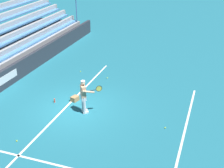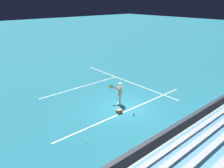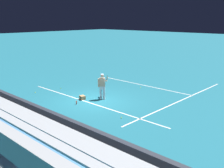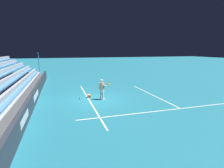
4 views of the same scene
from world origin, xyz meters
name	(u,v)px [view 3 (image 3 of 4)]	position (x,y,z in m)	size (l,w,h in m)	color
ground_plane	(94,101)	(0.00, 0.00, 0.00)	(160.00, 160.00, 0.00)	#1E6B7F
court_baseline_white	(89,102)	(0.00, -0.50, 0.00)	(12.00, 0.10, 0.01)	white
court_sideline_white	(181,100)	(4.11, 4.00, 0.00)	(0.10, 12.00, 0.01)	white
court_service_line_white	(144,85)	(0.00, 5.50, 0.00)	(8.22, 0.10, 0.01)	white
back_wall_sponsor_board	(27,111)	(0.01, -4.80, 0.55)	(26.41, 0.25, 1.10)	#2D333D
tennis_player	(102,86)	(0.14, 0.61, 0.89)	(0.64, 1.05, 1.71)	silver
ball_box_cardboard	(82,98)	(-0.78, -0.36, 0.13)	(0.40, 0.30, 0.26)	#A87F51
tennis_ball_near_player	(140,88)	(0.26, 4.63, 0.03)	(0.07, 0.07, 0.07)	#CCE533
tennis_ball_on_baseline	(121,118)	(3.33, -1.11, 0.03)	(0.07, 0.07, 0.07)	#CCE533
tennis_ball_midcourt	(35,93)	(-4.45, -1.69, 0.03)	(0.07, 0.07, 0.07)	#CCE533
tennis_ball_toward_net	(61,88)	(-4.06, 0.27, 0.03)	(0.07, 0.07, 0.07)	#CCE533
water_bottle	(76,103)	(-0.27, -1.28, 0.11)	(0.07, 0.07, 0.22)	#EA4C33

